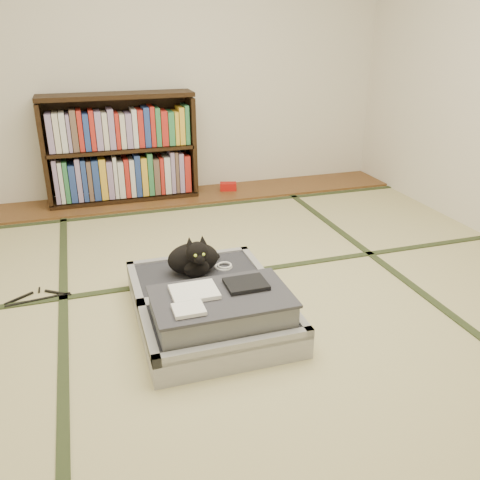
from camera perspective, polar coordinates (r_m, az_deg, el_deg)
name	(u,v)px	position (r m, az deg, el deg)	size (l,w,h in m)	color
floor	(251,305)	(2.87, 1.19, -7.35)	(4.50, 4.50, 0.00)	#CBBC87
wood_strip	(179,197)	(4.64, -6.83, 4.84)	(4.00, 0.50, 0.02)	brown
red_item	(228,186)	(4.76, -1.33, 6.03)	(0.15, 0.09, 0.07)	#B8140E
room_shell	(253,22)	(2.47, 1.49, 23.29)	(4.50, 4.50, 4.50)	white
tatami_borders	(226,268)	(3.28, -1.60, -3.11)	(4.00, 4.50, 0.01)	#2D381E
bookcase	(121,151)	(4.53, -13.22, 9.74)	(1.27, 0.29, 0.92)	black
suitcase	(211,305)	(2.67, -3.25, -7.33)	(0.75, 1.00, 0.29)	#A2A2A6
cat	(194,259)	(2.85, -5.16, -2.11)	(0.33, 0.33, 0.27)	black
cable_coil	(224,266)	(2.96, -1.83, -2.95)	(0.10, 0.10, 0.02)	white
hanger	(39,298)	(3.15, -21.69, -6.02)	(0.36, 0.19, 0.01)	black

